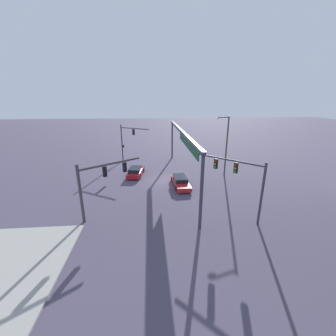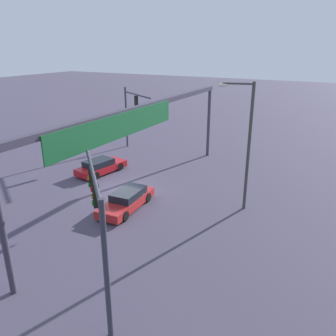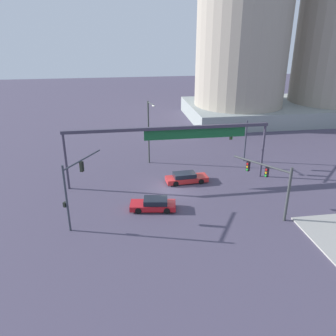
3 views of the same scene
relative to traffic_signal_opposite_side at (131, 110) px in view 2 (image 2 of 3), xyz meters
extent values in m
plane|color=#484156|center=(9.66, 5.84, -4.15)|extent=(187.38, 187.38, 0.00)
cylinder|color=#373B46|center=(-0.57, -0.98, -0.99)|extent=(0.20, 0.20, 6.30)
cylinder|color=#373B46|center=(0.84, 1.37, 1.68)|extent=(2.95, 4.77, 0.15)
cube|color=black|center=(0.74, 1.19, 1.08)|extent=(0.39, 0.41, 0.95)
cylinder|color=red|center=(0.60, 1.27, 1.37)|extent=(0.15, 0.20, 0.20)
cylinder|color=orange|center=(0.60, 1.27, 1.07)|extent=(0.15, 0.20, 0.20)
cylinder|color=green|center=(0.60, 1.27, 0.77)|extent=(0.15, 0.20, 0.20)
cube|color=black|center=(-0.77, -0.85, -1.57)|extent=(0.36, 0.38, 0.44)
cylinder|color=#363845|center=(20.85, 13.09, -1.32)|extent=(0.21, 0.21, 5.65)
cylinder|color=#363845|center=(18.48, 10.75, 1.14)|extent=(4.84, 4.80, 0.16)
cube|color=black|center=(19.09, 11.35, 0.54)|extent=(0.41, 0.41, 0.95)
cylinder|color=red|center=(19.20, 11.24, 0.83)|extent=(0.18, 0.18, 0.20)
cylinder|color=orange|center=(19.20, 11.24, 0.53)|extent=(0.18, 0.18, 0.20)
cylinder|color=green|center=(19.20, 11.24, 0.23)|extent=(0.18, 0.18, 0.20)
cube|color=black|center=(17.69, 9.96, 0.54)|extent=(0.41, 0.41, 0.95)
cylinder|color=red|center=(17.80, 9.84, 0.83)|extent=(0.18, 0.18, 0.20)
cylinder|color=orange|center=(17.80, 9.84, 0.53)|extent=(0.18, 0.18, 0.20)
cylinder|color=green|center=(17.80, 9.84, 0.23)|extent=(0.18, 0.18, 0.20)
cylinder|color=#393E3A|center=(8.07, 14.43, 0.00)|extent=(0.20, 0.20, 8.29)
cylinder|color=#393E3A|center=(8.33, 13.55, 4.00)|extent=(0.62, 1.80, 0.12)
ellipsoid|color=silver|center=(8.58, 12.67, 3.90)|extent=(0.45, 0.66, 0.20)
cylinder|color=#3B3748|center=(-1.66, 7.86, -0.96)|extent=(0.28, 0.28, 6.37)
cylinder|color=#3B3748|center=(20.97, 7.86, -0.96)|extent=(0.28, 0.28, 6.37)
cube|color=#3B3748|center=(9.66, 7.86, 2.40)|extent=(23.03, 0.35, 0.35)
cube|color=#175B2E|center=(12.79, 8.07, 1.74)|extent=(11.65, 0.08, 1.42)
cube|color=red|center=(7.17, 1.69, -3.71)|extent=(4.72, 2.45, 0.55)
cube|color=black|center=(7.44, 1.66, -3.19)|extent=(2.55, 1.92, 0.50)
cylinder|color=black|center=(5.67, 1.07, -3.83)|extent=(0.67, 0.31, 0.64)
cylinder|color=black|center=(5.92, 2.74, -3.83)|extent=(0.67, 0.31, 0.64)
cylinder|color=black|center=(8.43, 0.65, -3.83)|extent=(0.67, 0.31, 0.64)
cylinder|color=black|center=(8.68, 2.32, -3.83)|extent=(0.67, 0.31, 0.64)
cube|color=red|center=(11.79, 7.51, -3.71)|extent=(4.97, 2.03, 0.55)
cube|color=black|center=(11.50, 7.50, -3.19)|extent=(2.63, 1.67, 0.50)
cylinder|color=black|center=(13.25, 8.41, -3.83)|extent=(0.65, 0.26, 0.64)
cylinder|color=black|center=(13.35, 6.81, -3.83)|extent=(0.65, 0.26, 0.64)
cylinder|color=black|center=(10.23, 8.22, -3.83)|extent=(0.65, 0.26, 0.64)
cylinder|color=black|center=(10.34, 6.62, -3.83)|extent=(0.65, 0.26, 0.64)
camera|label=1|loc=(36.64, 3.79, 6.44)|focal=23.04mm
camera|label=2|loc=(28.54, 19.67, 6.13)|focal=36.34mm
camera|label=3|loc=(4.17, -28.09, 12.73)|focal=36.49mm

